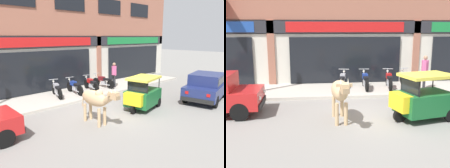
% 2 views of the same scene
% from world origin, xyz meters
% --- Properties ---
extents(ground_plane, '(90.00, 90.00, 0.00)m').
position_xyz_m(ground_plane, '(0.00, 0.00, 0.00)').
color(ground_plane, gray).
extents(sidewalk, '(19.00, 2.89, 0.13)m').
position_xyz_m(sidewalk, '(0.00, 3.64, 0.06)').
color(sidewalk, '#B7AFA3').
rests_on(sidewalk, ground).
extents(shop_building, '(23.00, 1.40, 9.00)m').
position_xyz_m(shop_building, '(-0.00, 5.35, 4.28)').
color(shop_building, '#9E604C').
rests_on(shop_building, ground).
extents(cow, '(0.54, 2.15, 1.61)m').
position_xyz_m(cow, '(-0.99, -0.58, 1.01)').
color(cow, tan).
rests_on(cow, ground).
extents(car_0, '(3.80, 2.24, 1.46)m').
position_xyz_m(car_0, '(5.39, -2.03, 0.81)').
color(car_0, black).
rests_on(car_0, ground).
extents(auto_rickshaw, '(2.13, 1.52, 1.52)m').
position_xyz_m(auto_rickshaw, '(1.73, -0.64, 0.66)').
color(auto_rickshaw, black).
rests_on(auto_rickshaw, ground).
extents(motorcycle_0, '(0.69, 1.78, 0.88)m').
position_xyz_m(motorcycle_0, '(-0.36, 3.63, 0.51)').
color(motorcycle_0, black).
rests_on(motorcycle_0, sidewalk).
extents(motorcycle_1, '(0.52, 1.81, 0.88)m').
position_xyz_m(motorcycle_1, '(0.73, 3.54, 0.51)').
color(motorcycle_1, black).
rests_on(motorcycle_1, sidewalk).
extents(motorcycle_2, '(0.61, 1.80, 0.88)m').
position_xyz_m(motorcycle_2, '(1.89, 3.49, 0.51)').
color(motorcycle_2, black).
rests_on(motorcycle_2, sidewalk).
extents(motorcycle_3, '(0.52, 1.81, 0.88)m').
position_xyz_m(motorcycle_3, '(2.96, 3.60, 0.51)').
color(motorcycle_3, black).
rests_on(motorcycle_3, sidewalk).
extents(pedestrian, '(0.32, 0.48, 1.60)m').
position_xyz_m(pedestrian, '(3.53, 3.17, 1.11)').
color(pedestrian, '#2D2D33').
rests_on(pedestrian, sidewalk).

